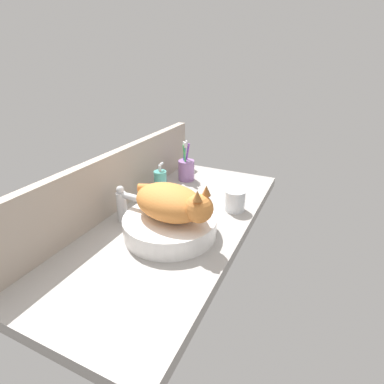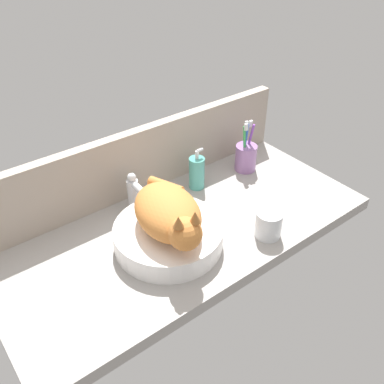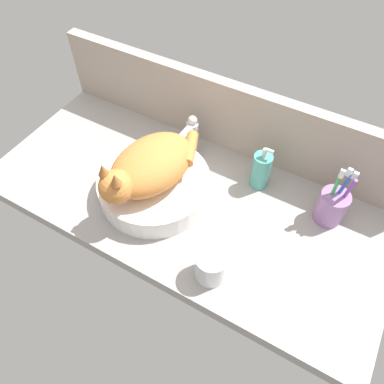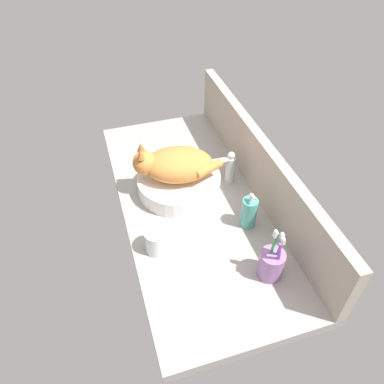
{
  "view_description": "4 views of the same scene",
  "coord_description": "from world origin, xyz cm",
  "px_view_note": "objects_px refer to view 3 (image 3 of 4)",
  "views": [
    {
      "loc": [
        -82.94,
        -46.6,
        55.75
      ],
      "look_at": [
        6.34,
        -4.97,
        9.68
      ],
      "focal_mm": 28.0,
      "sensor_mm": 36.0,
      "label": 1
    },
    {
      "loc": [
        -58.47,
        -79.89,
        84.46
      ],
      "look_at": [
        6.12,
        3.93,
        7.91
      ],
      "focal_mm": 40.0,
      "sensor_mm": 36.0,
      "label": 2
    },
    {
      "loc": [
        33.66,
        -55.98,
        83.98
      ],
      "look_at": [
        4.17,
        -4.18,
        8.65
      ],
      "focal_mm": 35.0,
      "sensor_mm": 36.0,
      "label": 3
    },
    {
      "loc": [
        93.46,
        -29.89,
        96.71
      ],
      "look_at": [
        3.91,
        -2.27,
        8.9
      ],
      "focal_mm": 35.0,
      "sensor_mm": 36.0,
      "label": 4
    }
  ],
  "objects_px": {
    "faucet": "(190,135)",
    "toothbrush_cup": "(332,206)",
    "soap_dispenser": "(261,170)",
    "cat": "(148,167)",
    "water_glass": "(211,267)",
    "sink_basin": "(154,186)"
  },
  "relations": [
    {
      "from": "sink_basin",
      "to": "faucet",
      "type": "bearing_deg",
      "value": 87.72
    },
    {
      "from": "toothbrush_cup",
      "to": "sink_basin",
      "type": "bearing_deg",
      "value": -160.49
    },
    {
      "from": "sink_basin",
      "to": "toothbrush_cup",
      "type": "xyz_separation_m",
      "value": [
        0.45,
        0.16,
        0.02
      ]
    },
    {
      "from": "toothbrush_cup",
      "to": "water_glass",
      "type": "distance_m",
      "value": 0.36
    },
    {
      "from": "faucet",
      "to": "water_glass",
      "type": "xyz_separation_m",
      "value": [
        0.25,
        -0.33,
        -0.04
      ]
    },
    {
      "from": "soap_dispenser",
      "to": "toothbrush_cup",
      "type": "bearing_deg",
      "value": -4.9
    },
    {
      "from": "cat",
      "to": "faucet",
      "type": "height_order",
      "value": "cat"
    },
    {
      "from": "cat",
      "to": "water_glass",
      "type": "bearing_deg",
      "value": -27.03
    },
    {
      "from": "cat",
      "to": "water_glass",
      "type": "distance_m",
      "value": 0.3
    },
    {
      "from": "sink_basin",
      "to": "water_glass",
      "type": "relative_size",
      "value": 3.78
    },
    {
      "from": "faucet",
      "to": "water_glass",
      "type": "bearing_deg",
      "value": -53.5
    },
    {
      "from": "faucet",
      "to": "water_glass",
      "type": "distance_m",
      "value": 0.42
    },
    {
      "from": "cat",
      "to": "soap_dispenser",
      "type": "bearing_deg",
      "value": 38.08
    },
    {
      "from": "sink_basin",
      "to": "soap_dispenser",
      "type": "height_order",
      "value": "soap_dispenser"
    },
    {
      "from": "faucet",
      "to": "soap_dispenser",
      "type": "height_order",
      "value": "soap_dispenser"
    },
    {
      "from": "soap_dispenser",
      "to": "faucet",
      "type": "bearing_deg",
      "value": 177.14
    },
    {
      "from": "soap_dispenser",
      "to": "cat",
      "type": "bearing_deg",
      "value": -141.92
    },
    {
      "from": "sink_basin",
      "to": "water_glass",
      "type": "height_order",
      "value": "water_glass"
    },
    {
      "from": "faucet",
      "to": "toothbrush_cup",
      "type": "height_order",
      "value": "toothbrush_cup"
    },
    {
      "from": "sink_basin",
      "to": "cat",
      "type": "relative_size",
      "value": 1.0
    },
    {
      "from": "cat",
      "to": "toothbrush_cup",
      "type": "xyz_separation_m",
      "value": [
        0.45,
        0.17,
        -0.07
      ]
    },
    {
      "from": "soap_dispenser",
      "to": "toothbrush_cup",
      "type": "relative_size",
      "value": 0.78
    }
  ]
}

